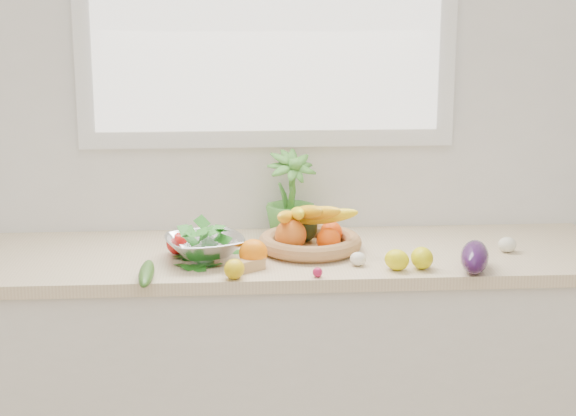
{
  "coord_description": "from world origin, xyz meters",
  "views": [
    {
      "loc": [
        -0.14,
        -0.81,
        1.7
      ],
      "look_at": [
        0.05,
        1.93,
        1.05
      ],
      "focal_mm": 55.0,
      "sensor_mm": 36.0,
      "label": 1
    }
  ],
  "objects": [
    {
      "name": "apple",
      "position": [
        -0.31,
        1.94,
        0.94
      ],
      "size": [
        0.08,
        0.08,
        0.07
      ],
      "primitive_type": "sphere",
      "rotation": [
        0.0,
        0.0,
        0.16
      ],
      "color": "red",
      "rests_on": "countertop"
    },
    {
      "name": "garlic_a",
      "position": [
        0.21,
        1.85,
        0.92
      ],
      "size": [
        0.06,
        0.06,
        0.04
      ],
      "primitive_type": "ellipsoid",
      "rotation": [
        0.0,
        0.0,
        -0.25
      ],
      "color": "beige",
      "rests_on": "countertop"
    },
    {
      "name": "potted_herb",
      "position": [
        0.07,
        2.14,
        1.04
      ],
      "size": [
        0.23,
        0.23,
        0.31
      ],
      "primitive_type": "imported",
      "rotation": [
        0.0,
        0.0,
        0.37
      ],
      "color": "#458A32",
      "rests_on": "countertop"
    },
    {
      "name": "colander_with_spinach",
      "position": [
        -0.22,
        1.86,
        0.96
      ],
      "size": [
        0.3,
        0.3,
        0.12
      ],
      "color": "silver",
      "rests_on": "countertop"
    },
    {
      "name": "counter_cabinet",
      "position": [
        0.0,
        1.95,
        0.43
      ],
      "size": [
        2.2,
        0.58,
        0.86
      ],
      "primitive_type": "cube",
      "color": "silver",
      "rests_on": "ground"
    },
    {
      "name": "orange_loose",
      "position": [
        -0.07,
        1.78,
        0.94
      ],
      "size": [
        0.09,
        0.09,
        0.09
      ],
      "primitive_type": "sphere",
      "rotation": [
        0.0,
        0.0,
        -0.04
      ],
      "color": "orange",
      "rests_on": "countertop"
    },
    {
      "name": "lemon_a",
      "position": [
        -0.13,
        1.67,
        0.93
      ],
      "size": [
        0.08,
        0.09,
        0.06
      ],
      "primitive_type": "ellipsoid",
      "rotation": [
        0.0,
        0.0,
        -0.26
      ],
      "color": "yellow",
      "rests_on": "countertop"
    },
    {
      "name": "garlic_b",
      "position": [
        0.76,
        1.89,
        0.92
      ],
      "size": [
        0.07,
        0.07,
        0.05
      ],
      "primitive_type": "ellipsoid",
      "rotation": [
        0.0,
        0.0,
        -0.28
      ],
      "color": "white",
      "rests_on": "countertop"
    },
    {
      "name": "ginger",
      "position": [
        -0.09,
        1.74,
        0.92
      ],
      "size": [
        0.12,
        0.1,
        0.04
      ],
      "primitive_type": "cube",
      "rotation": [
        0.0,
        0.0,
        0.6
      ],
      "color": "tan",
      "rests_on": "countertop"
    },
    {
      "name": "garlic_c",
      "position": [
        0.26,
        1.78,
        0.92
      ],
      "size": [
        0.07,
        0.07,
        0.04
      ],
      "primitive_type": "ellipsoid",
      "rotation": [
        0.0,
        0.0,
        0.4
      ],
      "color": "white",
      "rests_on": "countertop"
    },
    {
      "name": "eggplant",
      "position": [
        0.6,
        1.7,
        0.94
      ],
      "size": [
        0.14,
        0.24,
        0.09
      ],
      "primitive_type": "ellipsoid",
      "rotation": [
        0.0,
        0.0,
        -0.29
      ],
      "color": "#2F103E",
      "rests_on": "countertop"
    },
    {
      "name": "radish",
      "position": [
        0.12,
        1.67,
        0.91
      ],
      "size": [
        0.03,
        0.03,
        0.03
      ],
      "primitive_type": "sphere",
      "rotation": [
        0.0,
        0.0,
        0.11
      ],
      "color": "#B81746",
      "rests_on": "countertop"
    },
    {
      "name": "fruit_basket",
      "position": [
        0.12,
        1.95,
        0.95
      ],
      "size": [
        0.44,
        0.44,
        0.18
      ],
      "color": "tan",
      "rests_on": "countertop"
    },
    {
      "name": "countertop",
      "position": [
        0.0,
        1.95,
        0.88
      ],
      "size": [
        2.24,
        0.62,
        0.04
      ],
      "primitive_type": "cube",
      "color": "beige",
      "rests_on": "counter_cabinet"
    },
    {
      "name": "cucumber",
      "position": [
        -0.38,
        1.67,
        0.92
      ],
      "size": [
        0.05,
        0.24,
        0.04
      ],
      "primitive_type": "ellipsoid",
      "rotation": [
        0.0,
        0.0,
        0.01
      ],
      "color": "#285418",
      "rests_on": "countertop"
    },
    {
      "name": "lemon_b",
      "position": [
        0.45,
        1.73,
        0.93
      ],
      "size": [
        0.07,
        0.09,
        0.07
      ],
      "primitive_type": "ellipsoid",
      "rotation": [
        0.0,
        0.0,
        0.05
      ],
      "color": "#D6CF0B",
      "rests_on": "countertop"
    },
    {
      "name": "back_wall",
      "position": [
        0.0,
        2.25,
        1.35
      ],
      "size": [
        4.5,
        0.02,
        2.7
      ],
      "primitive_type": "cube",
      "color": "white",
      "rests_on": "ground"
    },
    {
      "name": "lemon_c",
      "position": [
        0.37,
        1.72,
        0.93
      ],
      "size": [
        0.1,
        0.1,
        0.06
      ],
      "primitive_type": "ellipsoid",
      "rotation": [
        0.0,
        0.0,
        0.74
      ],
      "color": "yellow",
      "rests_on": "countertop"
    }
  ]
}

